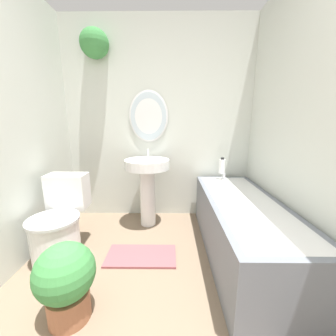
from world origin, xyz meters
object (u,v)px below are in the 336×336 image
object	(u,v)px
pedestal_sink	(147,179)
potted_plant	(66,279)
bathtub	(242,227)
shampoo_bottle	(222,166)
toilet	(59,225)

from	to	relation	value
pedestal_sink	potted_plant	size ratio (longest dim) A/B	1.76
bathtub	shampoo_bottle	size ratio (longest dim) A/B	8.59
toilet	shampoo_bottle	xyz separation A→B (m)	(1.61, 0.72, 0.39)
pedestal_sink	potted_plant	xyz separation A→B (m)	(-0.36, -1.23, -0.28)
toilet	shampoo_bottle	distance (m)	1.81
bathtub	shampoo_bottle	bearing A→B (deg)	93.15
bathtub	shampoo_bottle	world-z (taller)	shampoo_bottle
pedestal_sink	potted_plant	distance (m)	1.31
shampoo_bottle	potted_plant	distance (m)	1.88
toilet	pedestal_sink	distance (m)	0.99
toilet	pedestal_sink	size ratio (longest dim) A/B	0.81
pedestal_sink	bathtub	size ratio (longest dim) A/B	0.54
toilet	potted_plant	world-z (taller)	toilet
pedestal_sink	bathtub	distance (m)	1.12
shampoo_bottle	pedestal_sink	bearing A→B (deg)	-172.93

